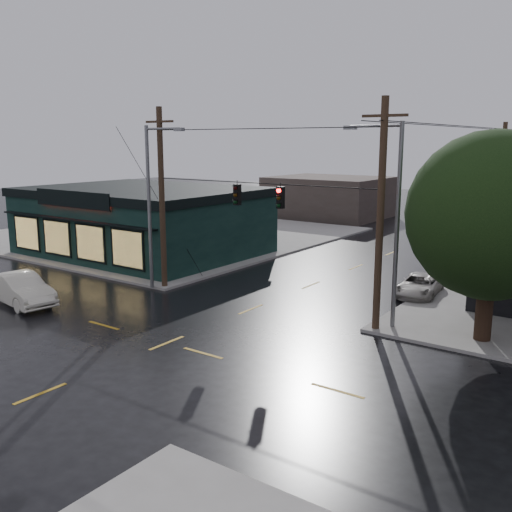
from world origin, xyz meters
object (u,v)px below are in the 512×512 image
Objects in this scene: corner_tree at (492,216)px; utility_pole_ne at (375,331)px; suv_silver at (420,285)px; sedan_cream at (20,289)px; utility_pole_nw at (165,288)px.

corner_tree is 6.95m from utility_pole_ne.
suv_silver is at bearing 129.97° from corner_tree.
utility_pole_ne is 18.02m from sedan_cream.
utility_pole_ne is at bearing 0.00° from utility_pole_nw.
suv_silver is (-4.74, 5.65, -4.77)m from corner_tree.
suv_silver is at bearing 28.88° from utility_pole_nw.
sedan_cream is at bearing -118.85° from utility_pole_nw.
corner_tree is at bearing 4.12° from utility_pole_nw.
corner_tree is 0.85× the size of utility_pole_nw.
corner_tree is 22.85m from sedan_cream.
utility_pole_nw is 13.00m from utility_pole_ne.
utility_pole_nw is at bearing 180.00° from utility_pole_ne.
utility_pole_nw is 14.29m from suv_silver.
sedan_cream is 21.16m from suv_silver.
utility_pole_nw is at bearing -175.88° from corner_tree.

